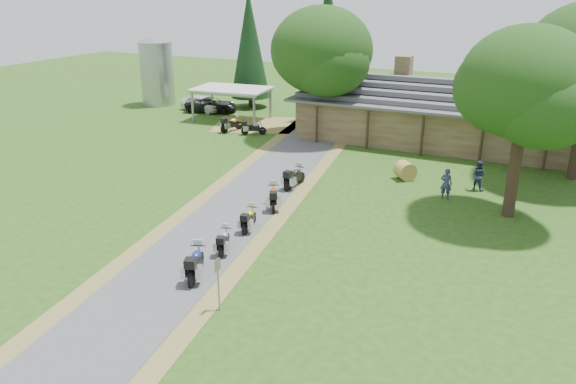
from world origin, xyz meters
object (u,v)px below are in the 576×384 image
at_px(motorcycle_row_e, 294,176).
at_px(motorcycle_row_b, 224,240).
at_px(car_white_sedan, 202,101).
at_px(motorcycle_carport_b, 254,127).
at_px(carport, 232,104).
at_px(hay_bale, 405,171).
at_px(motorcycle_row_a, 196,262).
at_px(car_dark_suv, 211,101).
at_px(silo, 157,71).
at_px(motorcycle_row_d, 273,196).
at_px(motorcycle_row_c, 249,218).
at_px(lodge, 436,109).
at_px(motorcycle_carport_a, 232,123).

bearing_deg(motorcycle_row_e, motorcycle_row_b, -170.46).
height_order(car_white_sedan, motorcycle_carport_b, car_white_sedan).
distance_m(carport, hay_bale, 20.45).
bearing_deg(motorcycle_row_a, car_dark_suv, 10.45).
distance_m(car_white_sedan, motorcycle_row_a, 32.57).
xyz_separation_m(silo, car_dark_suv, (6.77, -0.85, -2.30)).
bearing_deg(car_white_sedan, car_dark_suv, -74.95).
bearing_deg(motorcycle_row_d, hay_bale, -60.88).
xyz_separation_m(motorcycle_row_d, hay_bale, (5.29, 7.71, -0.11)).
height_order(car_dark_suv, motorcycle_carport_b, car_dark_suv).
xyz_separation_m(motorcycle_row_c, motorcycle_carport_b, (-8.69, 16.42, 0.01)).
relative_size(lodge, car_white_sedan, 3.76).
height_order(silo, motorcycle_carport_a, silo).
height_order(motorcycle_row_a, motorcycle_row_d, motorcycle_row_a).
relative_size(car_white_sedan, motorcycle_row_c, 3.23).
relative_size(car_dark_suv, motorcycle_row_d, 2.69).
relative_size(motorcycle_carport_b, hay_bale, 1.59).
bearing_deg(motorcycle_row_d, silo, 22.55).
height_order(silo, motorcycle_row_a, silo).
bearing_deg(car_dark_suv, motorcycle_row_a, -165.99).
distance_m(silo, motorcycle_row_e, 28.16).
bearing_deg(carport, motorcycle_row_c, -62.71).
distance_m(motorcycle_row_e, motorcycle_carport_a, 14.42).
bearing_deg(silo, lodge, -4.60).
relative_size(car_white_sedan, motorcycle_row_d, 2.89).
xyz_separation_m(motorcycle_row_b, motorcycle_row_d, (-0.35, 5.71, 0.10)).
bearing_deg(carport, hay_bale, -33.08).
xyz_separation_m(motorcycle_row_b, hay_bale, (4.94, 13.43, -0.01)).
bearing_deg(motorcycle_row_d, motorcycle_row_c, 157.18).
distance_m(car_dark_suv, hay_bale, 24.35).
bearing_deg(car_white_sedan, motorcycle_row_c, -132.37).
bearing_deg(hay_bale, car_dark_suv, 151.99).
relative_size(motorcycle_row_a, motorcycle_row_d, 1.05).
height_order(car_white_sedan, car_dark_suv, car_dark_suv).
height_order(motorcycle_row_d, hay_bale, motorcycle_row_d).
xyz_separation_m(car_dark_suv, motorcycle_row_a, (16.75, -27.41, -0.31)).
bearing_deg(car_dark_suv, lodge, -111.20).
distance_m(lodge, motorcycle_row_d, 18.53).
relative_size(silo, motorcycle_row_b, 3.94).
distance_m(silo, car_white_sedan, 6.32).
xyz_separation_m(lodge, motorcycle_carport_b, (-13.53, -4.39, -1.84)).
distance_m(car_white_sedan, motorcycle_row_d, 25.66).
distance_m(motorcycle_row_c, motorcycle_row_d, 3.08).
bearing_deg(motorcycle_row_b, motorcycle_row_a, 164.68).
relative_size(carport, motorcycle_row_d, 3.31).
bearing_deg(car_white_sedan, motorcycle_carport_b, -113.79).
height_order(motorcycle_row_b, motorcycle_row_d, motorcycle_row_d).
distance_m(motorcycle_carport_a, hay_bale, 16.98).
xyz_separation_m(car_white_sedan, motorcycle_row_a, (17.75, -27.31, -0.24)).
xyz_separation_m(silo, motorcycle_carport_a, (12.32, -6.46, -2.63)).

